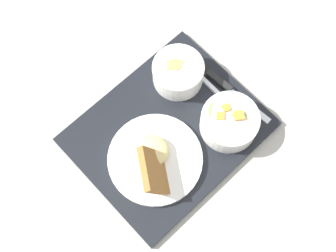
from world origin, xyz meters
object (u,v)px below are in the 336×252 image
object	(u,v)px
bowl_salad	(229,121)
knife	(227,88)
bowl_soup	(178,72)
spoon	(220,95)
plate_main	(154,159)

from	to	relation	value
bowl_salad	knife	xyz separation A→B (m)	(-0.06, -0.07, -0.02)
bowl_salad	bowl_soup	size ratio (longest dim) A/B	1.09
bowl_soup	spoon	bearing A→B (deg)	113.59
bowl_soup	plate_main	world-z (taller)	plate_main
plate_main	spoon	bearing A→B (deg)	-175.24
plate_main	knife	distance (m)	0.23
knife	spoon	bearing A→B (deg)	-91.17
knife	spoon	size ratio (longest dim) A/B	1.05
plate_main	knife	size ratio (longest dim) A/B	1.14
bowl_soup	knife	distance (m)	0.12
bowl_soup	plate_main	bearing A→B (deg)	34.00
bowl_soup	plate_main	xyz separation A→B (m)	(0.17, 0.11, -0.02)
spoon	bowl_salad	bearing A→B (deg)	-31.24
bowl_soup	spoon	size ratio (longest dim) A/B	0.68
bowl_soup	knife	size ratio (longest dim) A/B	0.65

